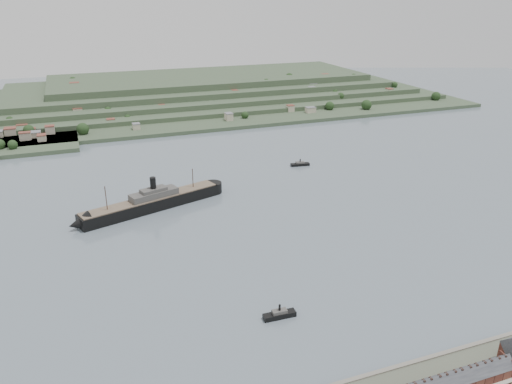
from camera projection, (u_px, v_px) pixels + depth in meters
name	position (u px, v px, depth m)	size (l,w,h in m)	color
ground	(288.00, 218.00, 335.44)	(1400.00, 1400.00, 0.00)	slate
far_peninsula	(191.00, 94.00, 681.77)	(760.00, 309.00, 30.00)	#334930
steamship	(148.00, 203.00, 345.31)	(112.58, 46.79, 27.81)	black
tugboat	(279.00, 314.00, 232.30)	(15.74, 4.61, 7.03)	black
ferry_east	(300.00, 164.00, 435.72)	(16.96, 6.69, 6.19)	black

